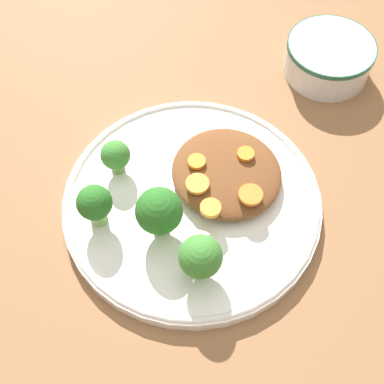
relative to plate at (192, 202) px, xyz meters
The scene contains 13 objects.
ground_plane 0.01m from the plate, ahead, with size 4.00×4.00×0.00m, color #8C603D.
plate is the anchor object (origin of this frame).
dip_bowl 0.27m from the plate, 103.67° to the left, with size 0.11×0.11×0.05m.
stew_mound 0.05m from the plate, 87.57° to the left, with size 0.12×0.12×0.02m, color brown.
broccoli_floret_0 0.11m from the plate, 111.61° to the right, with size 0.04×0.04×0.05m.
broccoli_floret_1 0.09m from the plate, 30.56° to the right, with size 0.04×0.04×0.06m.
broccoli_floret_2 0.10m from the plate, 151.73° to the right, with size 0.03×0.03×0.04m.
broccoli_floret_3 0.06m from the plate, 77.74° to the right, with size 0.05×0.05×0.06m.
carrot_slice_0 0.07m from the plate, 44.93° to the left, with size 0.03×0.03×0.00m, color orange.
carrot_slice_1 0.04m from the plate, ahead, with size 0.02×0.02×0.01m, color orange.
carrot_slice_2 0.08m from the plate, 92.85° to the left, with size 0.02×0.02×0.00m, color orange.
carrot_slice_3 0.03m from the plate, 86.20° to the left, with size 0.02×0.02×0.00m, color orange.
carrot_slice_4 0.04m from the plate, 135.26° to the left, with size 0.02×0.02×0.00m, color orange.
Camera 1 is at (0.24, -0.18, 0.51)m, focal length 50.00 mm.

